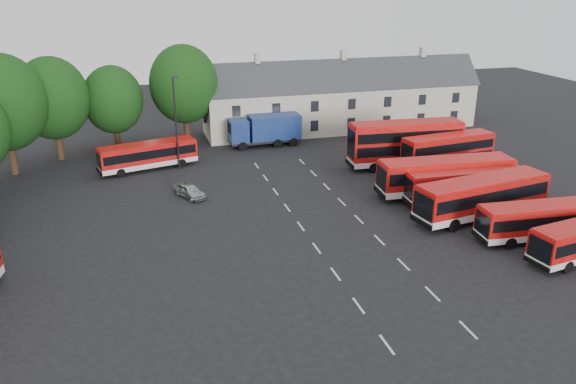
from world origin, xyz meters
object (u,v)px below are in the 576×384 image
object	(u,v)px
bus_dd_south	(447,152)
lamppost	(176,121)
silver_car	(190,191)
box_truck	(266,129)

from	to	relation	value
bus_dd_south	lamppost	xyz separation A→B (m)	(-25.83, 8.60, 2.83)
silver_car	lamppost	xyz separation A→B (m)	(-0.13, 8.25, 4.48)
bus_dd_south	box_truck	xyz separation A→B (m)	(-15.18, 14.52, -0.23)
silver_car	lamppost	size ratio (longest dim) A/B	0.38
silver_car	box_truck	bearing A→B (deg)	24.74
bus_dd_south	silver_car	size ratio (longest dim) A/B	2.73
box_truck	lamppost	world-z (taller)	lamppost
bus_dd_south	silver_car	xyz separation A→B (m)	(-25.70, 0.34, -1.65)
bus_dd_south	lamppost	distance (m)	27.37
bus_dd_south	silver_car	distance (m)	25.75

